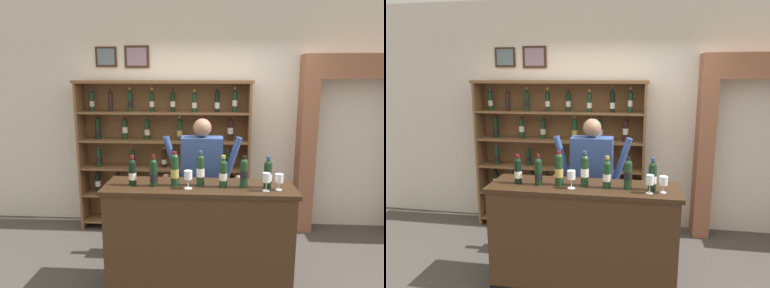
# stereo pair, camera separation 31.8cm
# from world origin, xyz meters

# --- Properties ---
(ground_plane) EXTENTS (14.00, 14.00, 0.02)m
(ground_plane) POSITION_xyz_m (0.00, 0.00, -0.01)
(ground_plane) COLOR #47423D
(back_wall) EXTENTS (12.00, 0.19, 3.03)m
(back_wall) POSITION_xyz_m (-0.00, 1.65, 1.52)
(back_wall) COLOR silver
(back_wall) RESTS_ON ground
(wine_shelf) EXTENTS (2.27, 0.34, 1.99)m
(wine_shelf) POSITION_xyz_m (-0.62, 1.37, 1.05)
(wine_shelf) COLOR brown
(wine_shelf) RESTS_ON ground
(archway_doorway) EXTENTS (1.52, 0.45, 2.31)m
(archway_doorway) POSITION_xyz_m (1.89, 1.51, 1.31)
(archway_doorway) COLOR #935B42
(archway_doorway) RESTS_ON ground
(tasting_counter) EXTENTS (1.76, 0.51, 1.04)m
(tasting_counter) POSITION_xyz_m (-0.10, -0.00, 0.52)
(tasting_counter) COLOR #422B19
(tasting_counter) RESTS_ON ground
(shopkeeper) EXTENTS (0.88, 0.22, 1.59)m
(shopkeeper) POSITION_xyz_m (-0.09, 0.59, 0.99)
(shopkeeper) COLOR #2D3347
(shopkeeper) RESTS_ON ground
(tasting_bottle_bianco) EXTENTS (0.07, 0.07, 0.28)m
(tasting_bottle_bianco) POSITION_xyz_m (-0.71, -0.03, 1.17)
(tasting_bottle_bianco) COLOR black
(tasting_bottle_bianco) RESTS_ON tasting_counter
(tasting_bottle_riserva) EXTENTS (0.07, 0.07, 0.29)m
(tasting_bottle_riserva) POSITION_xyz_m (-0.51, -0.04, 1.17)
(tasting_bottle_riserva) COLOR black
(tasting_bottle_riserva) RESTS_ON tasting_counter
(tasting_bottle_vin_santo) EXTENTS (0.08, 0.08, 0.32)m
(tasting_bottle_vin_santo) POSITION_xyz_m (-0.32, -0.02, 1.19)
(tasting_bottle_vin_santo) COLOR #19381E
(tasting_bottle_vin_santo) RESTS_ON tasting_counter
(tasting_bottle_prosecco) EXTENTS (0.07, 0.07, 0.33)m
(tasting_bottle_prosecco) POSITION_xyz_m (-0.08, -0.00, 1.19)
(tasting_bottle_prosecco) COLOR #19381E
(tasting_bottle_prosecco) RESTS_ON tasting_counter
(tasting_bottle_rosso) EXTENTS (0.08, 0.08, 0.30)m
(tasting_bottle_rosso) POSITION_xyz_m (0.12, -0.03, 1.17)
(tasting_bottle_rosso) COLOR #19381E
(tasting_bottle_rosso) RESTS_ON tasting_counter
(tasting_bottle_grappa) EXTENTS (0.07, 0.07, 0.29)m
(tasting_bottle_grappa) POSITION_xyz_m (0.31, -0.03, 1.18)
(tasting_bottle_grappa) COLOR #19381E
(tasting_bottle_grappa) RESTS_ON tasting_counter
(tasting_bottle_chianti) EXTENTS (0.07, 0.07, 0.29)m
(tasting_bottle_chianti) POSITION_xyz_m (0.53, -0.03, 1.17)
(tasting_bottle_chianti) COLOR black
(tasting_bottle_chianti) RESTS_ON tasting_counter
(wine_glass_left) EXTENTS (0.07, 0.07, 0.15)m
(wine_glass_left) POSITION_xyz_m (0.62, -0.09, 1.14)
(wine_glass_left) COLOR silver
(wine_glass_left) RESTS_ON tasting_counter
(wine_glass_spare) EXTENTS (0.07, 0.07, 0.17)m
(wine_glass_spare) POSITION_xyz_m (-0.19, -0.10, 1.15)
(wine_glass_spare) COLOR silver
(wine_glass_spare) RESTS_ON tasting_counter
(wine_glass_right) EXTENTS (0.07, 0.07, 0.16)m
(wine_glass_right) POSITION_xyz_m (0.50, -0.12, 1.15)
(wine_glass_right) COLOR silver
(wine_glass_right) RESTS_ON tasting_counter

